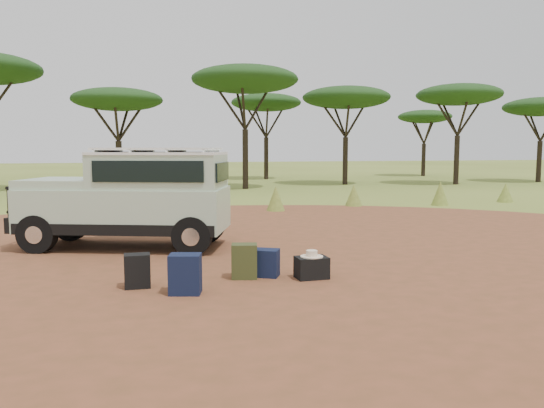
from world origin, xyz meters
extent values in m
plane|color=olive|center=(0.00, 0.00, 0.00)|extent=(140.00, 140.00, 0.00)
cylinder|color=brown|center=(0.00, 0.00, 0.00)|extent=(23.00, 23.00, 0.01)
cone|color=olive|center=(-3.00, 9.20, 0.35)|extent=(0.60, 0.60, 0.70)
cone|color=olive|center=(0.00, 8.80, 0.45)|extent=(0.60, 0.60, 0.90)
cone|color=olive|center=(3.00, 8.40, 0.40)|extent=(0.60, 0.60, 0.80)
cone|color=olive|center=(6.00, 9.10, 0.38)|extent=(0.60, 0.60, 0.75)
cone|color=olive|center=(9.00, 8.50, 0.42)|extent=(0.60, 0.60, 0.85)
cone|color=olive|center=(12.00, 8.90, 0.35)|extent=(0.60, 0.60, 0.70)
cylinder|color=black|center=(-2.00, 18.20, 1.17)|extent=(0.28, 0.28, 2.34)
ellipsoid|color=#1A3312|center=(-2.00, 18.20, 4.26)|extent=(4.20, 4.20, 1.05)
cylinder|color=black|center=(4.00, 17.80, 1.46)|extent=(0.28, 0.28, 2.93)
ellipsoid|color=#1A3312|center=(4.00, 17.80, 5.33)|extent=(5.20, 5.20, 1.30)
cylinder|color=black|center=(10.00, 19.50, 1.30)|extent=(0.28, 0.28, 2.61)
ellipsoid|color=#1A3312|center=(10.00, 19.50, 4.76)|extent=(4.80, 4.80, 1.20)
cylinder|color=black|center=(16.00, 18.00, 1.35)|extent=(0.28, 0.28, 2.70)
ellipsoid|color=#1A3312|center=(16.00, 18.00, 4.92)|extent=(4.60, 4.60, 1.15)
cylinder|color=black|center=(22.00, 18.60, 1.22)|extent=(0.28, 0.28, 2.43)
ellipsoid|color=#1A3312|center=(22.00, 18.60, 4.43)|extent=(4.40, 4.40, 1.10)
cylinder|color=black|center=(7.00, 25.50, 1.35)|extent=(0.28, 0.28, 2.70)
ellipsoid|color=#1A3312|center=(7.00, 25.50, 4.92)|extent=(4.50, 4.50, 1.12)
cylinder|color=black|center=(19.00, 26.50, 1.17)|extent=(0.28, 0.28, 2.34)
ellipsoid|color=#1A3312|center=(19.00, 26.50, 4.26)|extent=(3.80, 3.80, 0.95)
cube|color=#A9C1A5|center=(-1.55, 3.10, 0.79)|extent=(4.28, 2.85, 0.84)
cube|color=black|center=(-1.55, 3.10, 0.48)|extent=(4.22, 2.85, 0.21)
cube|color=#A9C1A5|center=(-0.88, 2.87, 1.54)|extent=(2.84, 2.29, 0.66)
cube|color=white|center=(-0.88, 2.87, 1.90)|extent=(2.85, 2.32, 0.05)
cube|color=white|center=(-0.88, 2.87, 1.98)|extent=(2.63, 2.16, 0.04)
cube|color=#A9C1A5|center=(-2.73, 3.51, 1.30)|extent=(1.89, 1.93, 0.18)
cube|color=black|center=(-2.02, 3.27, 1.57)|extent=(0.58, 1.31, 0.46)
cube|color=black|center=(-1.14, 2.11, 1.57)|extent=(1.99, 0.72, 0.40)
cube|color=black|center=(-0.62, 3.62, 1.57)|extent=(1.99, 0.72, 0.40)
cube|color=black|center=(0.30, 2.46, 1.54)|extent=(0.47, 1.25, 0.36)
cube|color=black|center=(-3.47, 3.77, 0.53)|extent=(0.64, 1.55, 0.30)
cylinder|color=black|center=(-3.57, 3.81, 1.23)|extent=(0.43, 1.10, 0.06)
cylinder|color=black|center=(-3.57, 3.81, 0.77)|extent=(0.43, 1.10, 0.06)
cylinder|color=silver|center=(-3.67, 3.58, 1.06)|extent=(0.12, 0.20, 0.19)
cylinder|color=silver|center=(-3.51, 4.05, 1.06)|extent=(0.12, 0.20, 0.19)
cube|color=white|center=(-3.54, 3.79, 0.63)|extent=(0.16, 0.36, 0.11)
cylinder|color=black|center=(-1.70, 3.97, 1.47)|extent=(0.09, 0.09, 0.73)
cylinder|color=black|center=(-3.20, 2.92, 0.37)|extent=(0.78, 0.48, 0.74)
cylinder|color=black|center=(-2.73, 4.26, 0.37)|extent=(0.78, 0.48, 0.74)
cylinder|color=black|center=(-0.37, 1.94, 0.37)|extent=(0.78, 0.48, 0.74)
cylinder|color=black|center=(0.10, 3.28, 0.37)|extent=(0.78, 0.48, 0.74)
cube|color=black|center=(-1.38, -0.18, 0.25)|extent=(0.36, 0.27, 0.49)
cube|color=#12203A|center=(-0.75, -0.69, 0.28)|extent=(0.49, 0.40, 0.56)
cube|color=#3C401D|center=(0.22, -0.04, 0.27)|extent=(0.44, 0.36, 0.54)
cube|color=#12203A|center=(0.57, -0.01, 0.22)|extent=(0.48, 0.43, 0.43)
cube|color=black|center=(1.21, -0.30, 0.17)|extent=(0.49, 0.35, 0.34)
cylinder|color=black|center=(-0.72, -0.60, 0.15)|extent=(0.36, 0.36, 0.29)
cylinder|color=beige|center=(1.21, -0.30, 0.35)|extent=(0.35, 0.35, 0.01)
cylinder|color=beige|center=(1.21, -0.30, 0.40)|extent=(0.17, 0.17, 0.09)
camera|label=1|loc=(-1.41, -7.86, 1.99)|focal=35.00mm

